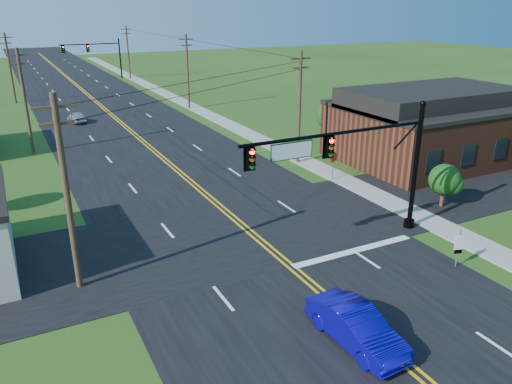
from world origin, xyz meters
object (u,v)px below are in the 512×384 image
signal_mast_far (94,53)px  route_sign (459,246)px  stop_sign (333,160)px  blue_car (356,327)px  signal_mast_main (353,160)px

signal_mast_far → route_sign: 76.82m
route_sign → stop_sign: size_ratio=0.93×
blue_car → signal_mast_main: bearing=52.0°
signal_mast_far → route_sign: (3.06, -76.68, -3.37)m
signal_mast_main → stop_sign: (5.39, 8.98, -3.18)m
signal_mast_far → blue_car: 79.47m
signal_mast_main → signal_mast_far: 72.00m
signal_mast_far → stop_sign: signal_mast_far is taller
blue_car → route_sign: route_sign is taller
route_sign → stop_sign: stop_sign is taller
route_sign → stop_sign: (2.23, 13.66, 0.39)m
signal_mast_main → blue_car: (-5.07, -7.21, -4.00)m
signal_mast_far → route_sign: signal_mast_far is taller
route_sign → blue_car: bearing=-146.6°
signal_mast_main → stop_sign: signal_mast_main is taller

